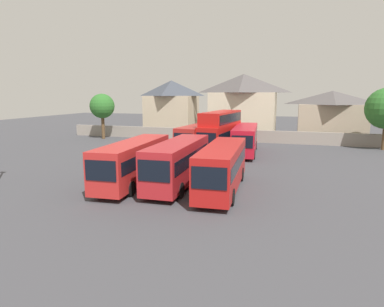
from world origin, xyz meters
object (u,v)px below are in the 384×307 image
object	(u,v)px
house_terrace_centre	(243,105)
house_terrace_right	(331,115)
bus_3	(222,165)
house_terrace_left	(172,106)
bus_1	(134,160)
bus_2	(178,161)
tree_behind_wall	(102,106)
bus_4	(201,136)
bus_5	(221,130)
bus_6	(245,138)

from	to	relation	value
house_terrace_centre	house_terrace_right	world-z (taller)	house_terrace_centre
bus_3	house_terrace_left	distance (m)	37.96
house_terrace_left	house_terrace_centre	world-z (taller)	house_terrace_centre
bus_1	bus_2	world-z (taller)	bus_2
house_terrace_left	tree_behind_wall	size ratio (longest dim) A/B	1.33
bus_4	tree_behind_wall	xyz separation A→B (m)	(-18.12, 6.73, 3.25)
bus_1	house_terrace_left	xyz separation A→B (m)	(-9.60, 34.02, 2.92)
bus_1	bus_2	xyz separation A→B (m)	(3.54, 0.53, 0.04)
bus_3	house_terrace_left	world-z (taller)	house_terrace_left
bus_5	house_terrace_centre	distance (m)	16.63
bus_1	bus_6	size ratio (longest dim) A/B	0.97
bus_2	bus_5	world-z (taller)	bus_5
bus_4	house_terrace_right	distance (m)	23.30
bus_2	bus_4	size ratio (longest dim) A/B	0.89
bus_3	bus_2	bearing A→B (deg)	-100.63
bus_2	house_terrace_right	world-z (taller)	house_terrace_right
bus_3	house_terrace_centre	world-z (taller)	house_terrace_centre
bus_2	bus_5	xyz separation A→B (m)	(-0.07, 15.56, 0.85)
bus_5	house_terrace_left	distance (m)	22.28
tree_behind_wall	bus_3	bearing A→B (deg)	-43.58
house_terrace_left	bus_3	bearing A→B (deg)	-63.79
bus_3	tree_behind_wall	size ratio (longest dim) A/B	1.46
bus_4	house_terrace_left	distance (m)	20.64
bus_3	bus_5	bearing A→B (deg)	-170.49
bus_1	bus_6	world-z (taller)	bus_1
bus_1	bus_2	bearing A→B (deg)	94.97
bus_6	house_terrace_centre	bearing A→B (deg)	-175.07
bus_6	house_terrace_right	bearing A→B (deg)	141.78
house_terrace_left	bus_5	bearing A→B (deg)	-53.92
tree_behind_wall	bus_6	bearing A→B (deg)	-16.41
bus_4	house_terrace_centre	size ratio (longest dim) A/B	1.04
bus_3	house_terrace_right	world-z (taller)	house_terrace_right
bus_5	bus_2	bearing A→B (deg)	5.21
bus_6	house_terrace_left	size ratio (longest dim) A/B	1.16
bus_2	tree_behind_wall	world-z (taller)	tree_behind_wall
bus_1	house_terrace_centre	xyz separation A→B (m)	(3.64, 32.54, 3.34)
bus_5	bus_6	bearing A→B (deg)	98.28
bus_4	house_terrace_centre	xyz separation A→B (m)	(2.73, 16.04, 3.36)
bus_1	bus_3	size ratio (longest dim) A/B	1.03
bus_1	bus_4	bearing A→B (deg)	173.36
bus_3	tree_behind_wall	bearing A→B (deg)	-136.90
bus_4	house_terrace_left	size ratio (longest dim) A/B	1.21
bus_2	tree_behind_wall	size ratio (longest dim) A/B	1.43
house_terrace_left	tree_behind_wall	xyz separation A→B (m)	(-7.62, -10.79, 0.31)
bus_1	house_terrace_left	distance (m)	35.47
bus_4	tree_behind_wall	world-z (taller)	tree_behind_wall
bus_1	bus_6	distance (m)	17.49
bus_6	house_terrace_centre	world-z (taller)	house_terrace_centre
bus_1	house_terrace_centre	distance (m)	32.91
tree_behind_wall	bus_2	bearing A→B (deg)	-47.56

